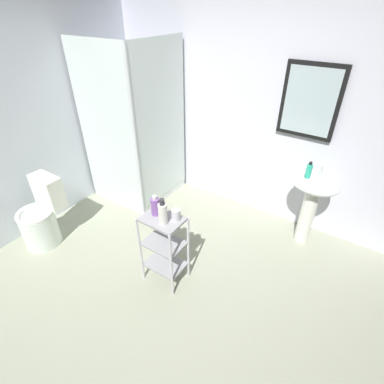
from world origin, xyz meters
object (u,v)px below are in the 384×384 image
object	(u,v)px
pedestal_sink	(312,198)
rinse_cup	(176,215)
conditioner_bottle_purple	(155,206)
hand_soap_bottle	(309,171)
lotion_bottle_white	(163,213)
toilet	(42,218)
shower_stall	(139,165)
storage_cart	(164,244)

from	to	relation	value
pedestal_sink	rinse_cup	size ratio (longest dim) A/B	8.13
conditioner_bottle_purple	pedestal_sink	bearing A→B (deg)	50.54
hand_soap_bottle	rinse_cup	bearing A→B (deg)	-122.04
pedestal_sink	conditioner_bottle_purple	size ratio (longest dim) A/B	4.22
lotion_bottle_white	rinse_cup	distance (m)	0.13
lotion_bottle_white	conditioner_bottle_purple	distance (m)	0.14
toilet	conditioner_bottle_purple	world-z (taller)	conditioner_bottle_purple
shower_stall	toilet	world-z (taller)	shower_stall
rinse_cup	toilet	bearing A→B (deg)	-166.04
shower_stall	storage_cart	world-z (taller)	shower_stall
conditioner_bottle_purple	toilet	bearing A→B (deg)	-165.85
lotion_bottle_white	conditioner_bottle_purple	world-z (taller)	lotion_bottle_white
hand_soap_bottle	rinse_cup	xyz separation A→B (m)	(-0.75, -1.21, -0.10)
lotion_bottle_white	rinse_cup	world-z (taller)	lotion_bottle_white
storage_cart	toilet	bearing A→B (deg)	-167.33
storage_cart	conditioner_bottle_purple	distance (m)	0.40
toilet	lotion_bottle_white	xyz separation A→B (m)	(1.50, 0.29, 0.53)
rinse_cup	hand_soap_bottle	bearing A→B (deg)	57.96
shower_stall	rinse_cup	size ratio (longest dim) A/B	20.07
hand_soap_bottle	lotion_bottle_white	bearing A→B (deg)	-121.92
shower_stall	rinse_cup	world-z (taller)	shower_stall
toilet	rinse_cup	bearing A→B (deg)	13.96
pedestal_sink	conditioner_bottle_purple	bearing A→B (deg)	-129.46
storage_cart	rinse_cup	bearing A→B (deg)	29.99
storage_cart	conditioner_bottle_purple	bearing A→B (deg)	167.24
toilet	storage_cart	bearing A→B (deg)	12.67
hand_soap_bottle	conditioner_bottle_purple	xyz separation A→B (m)	(-0.94, -1.25, -0.06)
storage_cart	hand_soap_bottle	size ratio (longest dim) A/B	4.32
toilet	lotion_bottle_white	world-z (taller)	lotion_bottle_white
toilet	hand_soap_bottle	distance (m)	2.86
hand_soap_bottle	rinse_cup	world-z (taller)	hand_soap_bottle
storage_cart	conditioner_bottle_purple	size ratio (longest dim) A/B	3.86
conditioner_bottle_purple	storage_cart	bearing A→B (deg)	-12.76
toilet	storage_cart	xyz separation A→B (m)	(1.45, 0.33, 0.12)
toilet	hand_soap_bottle	bearing A→B (deg)	34.57
shower_stall	pedestal_sink	size ratio (longest dim) A/B	2.47
storage_cart	pedestal_sink	bearing A→B (deg)	53.27
toilet	rinse_cup	size ratio (longest dim) A/B	7.63
shower_stall	pedestal_sink	world-z (taller)	shower_stall
storage_cart	lotion_bottle_white	distance (m)	0.41
toilet	lotion_bottle_white	size ratio (longest dim) A/B	3.14
shower_stall	conditioner_bottle_purple	size ratio (longest dim) A/B	10.43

